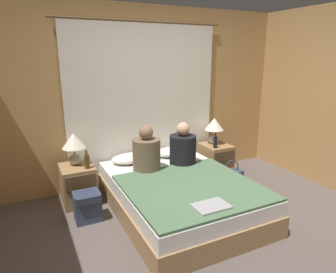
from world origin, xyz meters
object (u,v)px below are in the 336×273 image
Objects in this scene: pillow_left at (131,158)px; person_right_in_bed at (183,148)px; lamp_right at (214,127)px; handbag_on_floor at (231,178)px; nightstand_right at (216,160)px; beer_bottle_on_right_stand at (215,142)px; nightstand_left at (78,184)px; bed at (179,195)px; pillow_right at (173,152)px; person_left_in_bed at (146,153)px; beer_bottle_on_left_stand at (87,161)px; lamp_left at (74,144)px; laptop_on_bed at (211,206)px; backpack_on_floor at (87,205)px.

pillow_left is 0.73m from person_right_in_bed.
person_right_in_bed is at bearing -152.60° from lamp_right.
person_right_in_bed is 0.90m from handbag_on_floor.
beer_bottle_on_right_stand reaches higher than nightstand_right.
pillow_left is at bearing 3.64° from nightstand_left.
pillow_left is (0.73, 0.05, 0.22)m from nightstand_left.
beer_bottle_on_right_stand reaches higher than bed.
pillow_right is 0.91× the size of person_left_in_bed.
pillow_left is at bearing -178.92° from lamp_right.
beer_bottle_on_right_stand is 0.57m from handbag_on_floor.
beer_bottle_on_right_stand is (1.89, 0.00, 0.00)m from beer_bottle_on_left_stand.
handbag_on_floor is at bearing -5.80° from person_left_in_bed.
beer_bottle_on_right_stand is at bearing -3.68° from nightstand_left.
handbag_on_floor is at bearing -14.38° from lamp_left.
bed is at bearing -123.44° from person_right_in_bed.
person_left_in_bed reaches higher than beer_bottle_on_left_stand.
pillow_left is (-0.32, 0.80, 0.27)m from bed.
lamp_right is 1.20× the size of laptop_on_bed.
person_right_in_bed is at bearing -96.92° from pillow_right.
bed is at bearing -33.42° from beer_bottle_on_left_stand.
beer_bottle_on_right_stand is (-0.11, -0.13, 0.34)m from nightstand_right.
person_left_in_bed is 2.47× the size of beer_bottle_on_right_stand.
nightstand_left is 2.03m from beer_bottle_on_right_stand.
beer_bottle_on_left_stand is at bearing -164.27° from pillow_left.
laptop_on_bed is 1.44m from backpack_on_floor.
person_left_in_bed is 1.50× the size of handbag_on_floor.
lamp_left reaches higher than backpack_on_floor.
beer_bottle_on_right_stand is (0.62, -0.17, 0.12)m from pillow_right.
handbag_on_floor is (2.06, -0.53, -0.64)m from lamp_left.
lamp_right is 1.41m from pillow_left.
lamp_right is at bearing 38.04° from bed.
nightstand_right reaches higher than backpack_on_floor.
person_right_in_bed is (0.60, -0.38, 0.17)m from pillow_left.
person_right_in_bed is at bearing 73.55° from laptop_on_bed.
handbag_on_floor is (1.95, -0.33, -0.46)m from beer_bottle_on_left_stand.
nightstand_right is at bearing 0.00° from nightstand_left.
lamp_left is at bearing 165.62° from handbag_on_floor.
bed is 0.66m from person_left_in_bed.
lamp_left is 0.29m from beer_bottle_on_left_stand.
person_right_in_bed is at bearing -31.83° from pillow_left.
nightstand_right is 2.09× the size of beer_bottle_on_left_stand.
bed is 4.10× the size of nightstand_left.
nightstand_left is at bearing -178.03° from lamp_right.
lamp_right reaches higher than beer_bottle_on_left_stand.
beer_bottle_on_left_stand is 0.98× the size of beer_bottle_on_right_stand.
beer_bottle_on_left_stand is (0.11, -0.20, -0.18)m from lamp_left.
nightstand_right is at bearing -90.00° from lamp_right.
nightstand_right is at bearing -1.93° from pillow_left.
pillow_right is at bearing 83.08° from person_right_in_bed.
lamp_right reaches higher than beer_bottle_on_right_stand.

